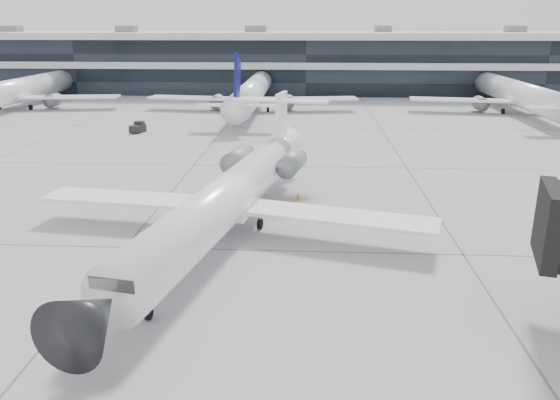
{
  "coord_description": "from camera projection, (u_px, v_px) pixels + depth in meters",
  "views": [
    {
      "loc": [
        0.98,
        -29.69,
        12.81
      ],
      "look_at": [
        -0.78,
        1.73,
        2.6
      ],
      "focal_mm": 35.0,
      "sensor_mm": 36.0,
      "label": 1
    }
  ],
  "objects": [
    {
      "name": "ground",
      "position": [
        292.0,
        251.0,
        32.2
      ],
      "size": [
        220.0,
        220.0,
        0.0
      ],
      "primitive_type": "plane",
      "color": "gray",
      "rests_on": "ground"
    },
    {
      "name": "terminal",
      "position": [
        306.0,
        65.0,
        108.53
      ],
      "size": [
        170.0,
        22.0,
        10.0
      ],
      "primitive_type": "cube",
      "color": "black",
      "rests_on": "ground"
    },
    {
      "name": "bg_jet_left",
      "position": [
        22.0,
        108.0,
        86.82
      ],
      "size": [
        32.0,
        40.0,
        9.6
      ],
      "primitive_type": null,
      "color": "white",
      "rests_on": "ground"
    },
    {
      "name": "bg_jet_center",
      "position": [
        253.0,
        110.0,
        84.86
      ],
      "size": [
        32.0,
        40.0,
        9.6
      ],
      "primitive_type": null,
      "color": "white",
      "rests_on": "ground"
    },
    {
      "name": "bg_jet_right",
      "position": [
        515.0,
        112.0,
        82.73
      ],
      "size": [
        32.0,
        40.0,
        9.6
      ],
      "primitive_type": null,
      "color": "white",
      "rests_on": "ground"
    },
    {
      "name": "regional_jet",
      "position": [
        230.0,
        195.0,
        34.18
      ],
      "size": [
        25.64,
        31.95,
        7.42
      ],
      "rotation": [
        0.0,
        0.0,
        -0.2
      ],
      "color": "white",
      "rests_on": "ground"
    },
    {
      "name": "traffic_cone",
      "position": [
        298.0,
        196.0,
        41.62
      ],
      "size": [
        0.37,
        0.37,
        0.51
      ],
      "rotation": [
        0.0,
        0.0,
        -0.06
      ],
      "color": "#FF650D",
      "rests_on": "ground"
    },
    {
      "name": "far_tug",
      "position": [
        138.0,
        128.0,
        67.06
      ],
      "size": [
        1.71,
        2.32,
        1.32
      ],
      "rotation": [
        0.0,
        0.0,
        -0.26
      ],
      "color": "black",
      "rests_on": "ground"
    }
  ]
}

